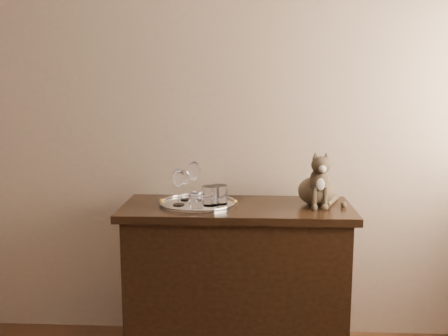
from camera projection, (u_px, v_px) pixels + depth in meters
The scene contains 10 objects.
wall_back at pixel (134, 107), 2.86m from camera, with size 4.00×0.10×2.70m, color tan.
sideboard at pixel (236, 283), 2.67m from camera, with size 1.20×0.50×0.85m, color black, non-canonical shape.
tray at pixel (198, 204), 2.63m from camera, with size 0.40×0.40×0.01m, color silver.
wine_glass_a at pixel (185, 185), 2.69m from camera, with size 0.06×0.06×0.17m, color silver, non-canonical shape.
wine_glass_b at pixel (193, 181), 2.69m from camera, with size 0.08×0.08×0.21m, color white, non-canonical shape.
wine_glass_c at pixel (178, 187), 2.57m from camera, with size 0.07×0.07×0.19m, color white, non-canonical shape.
tumbler_a at pixel (210, 196), 2.57m from camera, with size 0.09×0.09×0.10m, color silver.
tumbler_b at pixel (196, 201), 2.50m from camera, with size 0.07×0.07×0.08m, color white.
tumbler_c at pixel (219, 195), 2.60m from camera, with size 0.09×0.09×0.10m, color white.
cat at pixel (317, 177), 2.60m from camera, with size 0.29×0.27×0.29m, color #48392B, non-canonical shape.
Camera 1 is at (0.66, -0.60, 1.46)m, focal length 40.00 mm.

